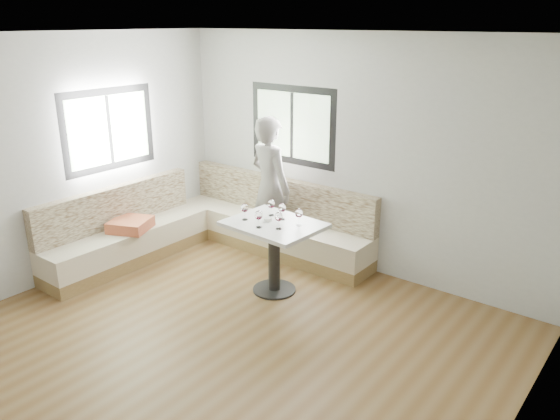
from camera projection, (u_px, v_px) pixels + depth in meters
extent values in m
cube|color=brown|center=(208.00, 353.00, 5.04)|extent=(5.00, 5.00, 0.01)
cube|color=white|center=(192.00, 35.00, 4.12)|extent=(5.00, 5.00, 0.01)
cube|color=#B7B7B2|center=(354.00, 155.00, 6.44)|extent=(5.00, 0.01, 2.80)
cube|color=#B7B7B2|center=(42.00, 164.00, 6.03)|extent=(0.01, 5.00, 2.80)
cube|color=#B7B7B2|center=(507.00, 299.00, 3.13)|extent=(0.01, 5.00, 2.80)
cube|color=black|center=(292.00, 125.00, 6.87)|extent=(1.30, 0.02, 1.00)
cube|color=black|center=(109.00, 130.00, 6.61)|extent=(0.02, 1.30, 1.00)
cube|color=olive|center=(271.00, 244.00, 7.28)|extent=(2.90, 0.55, 0.16)
cube|color=beige|center=(271.00, 228.00, 7.21)|extent=(2.90, 0.55, 0.29)
cube|color=beige|center=(280.00, 196.00, 7.23)|extent=(2.90, 0.14, 0.50)
cube|color=olive|center=(129.00, 256.00, 6.92)|extent=(0.55, 2.25, 0.16)
cube|color=beige|center=(128.00, 239.00, 6.85)|extent=(0.55, 2.25, 0.29)
cube|color=beige|center=(115.00, 206.00, 6.84)|extent=(0.14, 2.25, 0.50)
cube|color=#D36A52|center=(130.00, 225.00, 6.73)|extent=(0.60, 0.60, 0.13)
cylinder|color=black|center=(274.00, 289.00, 6.20)|extent=(0.49, 0.49, 0.02)
cylinder|color=black|center=(274.00, 259.00, 6.08)|extent=(0.13, 0.13, 0.78)
cube|color=silver|center=(274.00, 225.00, 5.94)|extent=(1.04, 0.83, 0.04)
imported|color=slate|center=(270.00, 188.00, 6.85)|extent=(0.75, 0.58, 1.82)
cylinder|color=white|center=(268.00, 219.00, 5.98)|extent=(0.09, 0.09, 0.04)
sphere|color=black|center=(269.00, 219.00, 5.98)|extent=(0.02, 0.02, 0.02)
sphere|color=black|center=(268.00, 218.00, 5.99)|extent=(0.02, 0.02, 0.02)
sphere|color=black|center=(267.00, 219.00, 5.97)|extent=(0.02, 0.02, 0.02)
cylinder|color=white|center=(245.00, 219.00, 6.03)|extent=(0.06, 0.06, 0.01)
cylinder|color=white|center=(245.00, 216.00, 6.01)|extent=(0.01, 0.01, 0.08)
ellipsoid|color=white|center=(245.00, 208.00, 5.98)|extent=(0.08, 0.08, 0.10)
cylinder|color=#450416|center=(245.00, 210.00, 5.99)|extent=(0.06, 0.06, 0.02)
cylinder|color=white|center=(259.00, 227.00, 5.80)|extent=(0.06, 0.06, 0.01)
cylinder|color=white|center=(259.00, 223.00, 5.79)|extent=(0.01, 0.01, 0.08)
ellipsoid|color=white|center=(259.00, 215.00, 5.76)|extent=(0.08, 0.08, 0.10)
cylinder|color=#450416|center=(259.00, 217.00, 5.77)|extent=(0.06, 0.06, 0.02)
cylinder|color=white|center=(279.00, 229.00, 5.76)|extent=(0.06, 0.06, 0.01)
cylinder|color=white|center=(279.00, 225.00, 5.74)|extent=(0.01, 0.01, 0.08)
ellipsoid|color=white|center=(279.00, 217.00, 5.71)|extent=(0.08, 0.08, 0.10)
cylinder|color=#450416|center=(279.00, 219.00, 5.72)|extent=(0.06, 0.06, 0.02)
cylinder|color=white|center=(282.00, 219.00, 6.03)|extent=(0.06, 0.06, 0.01)
cylinder|color=white|center=(282.00, 216.00, 6.02)|extent=(0.01, 0.01, 0.08)
ellipsoid|color=white|center=(282.00, 208.00, 5.99)|extent=(0.08, 0.08, 0.10)
cylinder|color=#450416|center=(282.00, 210.00, 5.99)|extent=(0.06, 0.06, 0.02)
cylinder|color=white|center=(299.00, 225.00, 5.86)|extent=(0.06, 0.06, 0.01)
cylinder|color=white|center=(299.00, 221.00, 5.85)|extent=(0.01, 0.01, 0.08)
ellipsoid|color=white|center=(299.00, 213.00, 5.82)|extent=(0.08, 0.08, 0.10)
cylinder|color=#450416|center=(299.00, 215.00, 5.83)|extent=(0.06, 0.06, 0.02)
cylinder|color=white|center=(271.00, 215.00, 6.15)|extent=(0.06, 0.06, 0.01)
cylinder|color=white|center=(271.00, 212.00, 6.14)|extent=(0.01, 0.01, 0.08)
ellipsoid|color=white|center=(271.00, 204.00, 6.11)|extent=(0.08, 0.08, 0.10)
cylinder|color=#450416|center=(271.00, 206.00, 6.12)|extent=(0.06, 0.06, 0.02)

